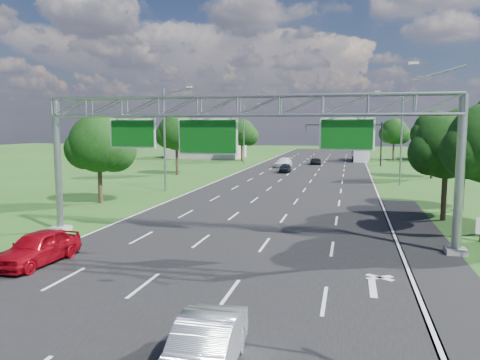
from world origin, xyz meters
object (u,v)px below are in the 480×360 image
(silver_sedan, at_px, (204,348))
(box_truck, at_px, (360,152))
(red_coupe, at_px, (38,248))
(traffic_signal, at_px, (359,134))
(sign_gantry, at_px, (240,117))

(silver_sedan, distance_m, box_truck, 78.49)
(red_coupe, relative_size, box_truck, 0.49)
(red_coupe, relative_size, silver_sedan, 1.03)
(traffic_signal, distance_m, box_truck, 11.91)
(sign_gantry, bearing_deg, box_truck, 83.21)
(sign_gantry, relative_size, box_truck, 2.51)
(silver_sedan, height_order, box_truck, box_truck)
(traffic_signal, distance_m, silver_sedan, 67.25)
(sign_gantry, height_order, red_coupe, sign_gantry)
(box_truck, bearing_deg, sign_gantry, -101.74)
(sign_gantry, xyz_separation_m, box_truck, (7.67, 64.37, -5.23))
(red_coupe, xyz_separation_m, box_truck, (15.89, 70.69, 0.88))
(silver_sedan, bearing_deg, traffic_signal, 83.09)
(sign_gantry, bearing_deg, silver_sedan, -80.51)
(red_coupe, distance_m, box_truck, 72.46)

